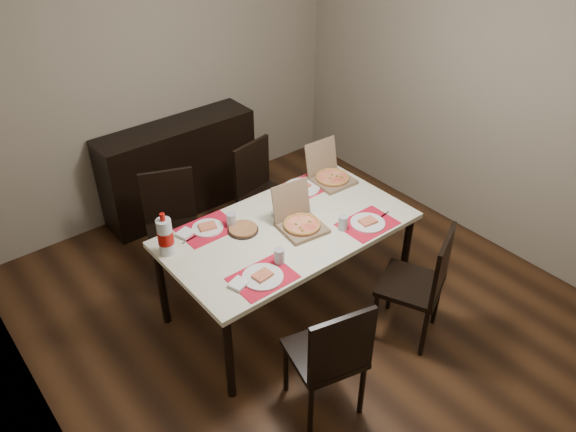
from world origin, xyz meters
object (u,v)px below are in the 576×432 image
object	(u,v)px
sideboard	(180,168)
soda_bottle	(165,237)
dining_table	(288,235)
pizza_box_center	(300,221)
chair_near_right	(422,281)
chair_far_right	(262,189)
chair_near_left	(330,355)
chair_far_left	(173,223)
dip_bowl	(281,213)

from	to	relation	value
sideboard	soda_bottle	world-z (taller)	soda_bottle
dining_table	pizza_box_center	distance (m)	0.15
chair_near_right	chair_far_right	distance (m)	1.69
chair_near_left	pizza_box_center	bearing A→B (deg)	60.82
chair_far_left	dip_bowl	world-z (taller)	chair_far_left
dining_table	soda_bottle	size ratio (longest dim) A/B	5.64
dining_table	soda_bottle	bearing A→B (deg)	160.62
chair_far_left	chair_far_right	bearing A→B (deg)	-2.94
dining_table	chair_near_left	size ratio (longest dim) A/B	1.94
dining_table	pizza_box_center	world-z (taller)	pizza_box_center
soda_bottle	chair_near_left	bearing A→B (deg)	-71.89
dip_bowl	soda_bottle	bearing A→B (deg)	171.47
soda_bottle	chair_far_right	bearing A→B (deg)	24.68
dining_table	soda_bottle	world-z (taller)	soda_bottle
pizza_box_center	chair_far_left	bearing A→B (deg)	119.88
pizza_box_center	dip_bowl	size ratio (longest dim) A/B	2.80
chair_far_right	chair_near_left	bearing A→B (deg)	-114.73
chair_far_right	chair_near_right	bearing A→B (deg)	-85.45
dining_table	chair_near_left	xyz separation A→B (m)	(-0.42, -0.93, -0.17)
dining_table	chair_far_left	distance (m)	1.02
chair_far_left	soda_bottle	size ratio (longest dim) A/B	2.91
dining_table	pizza_box_center	size ratio (longest dim) A/B	4.87
chair_far_left	chair_far_right	distance (m)	0.87
sideboard	chair_far_left	size ratio (longest dim) A/B	1.61
dining_table	dip_bowl	world-z (taller)	dip_bowl
chair_near_right	dip_bowl	xyz separation A→B (m)	(-0.47, 0.99, 0.25)
soda_bottle	pizza_box_center	bearing A→B (deg)	-20.98
chair_far_right	pizza_box_center	xyz separation A→B (m)	(-0.33, -0.90, 0.29)
sideboard	chair_near_right	xyz separation A→B (m)	(0.46, -2.57, 0.06)
dining_table	pizza_box_center	bearing A→B (deg)	-37.70
dining_table	chair_far_right	bearing A→B (deg)	65.00
chair_near_left	dip_bowl	xyz separation A→B (m)	(0.48, 1.08, 0.25)
sideboard	chair_far_left	xyz separation A→B (m)	(-0.54, -0.85, 0.06)
chair_near_left	soda_bottle	world-z (taller)	soda_bottle
chair_far_right	dip_bowl	xyz separation A→B (m)	(-0.33, -0.69, 0.25)
chair_near_left	chair_far_right	bearing A→B (deg)	65.27
sideboard	pizza_box_center	bearing A→B (deg)	-90.07
dining_table	chair_far_left	size ratio (longest dim) A/B	1.94
sideboard	dip_bowl	distance (m)	1.61
sideboard	chair_near_left	bearing A→B (deg)	-100.45
pizza_box_center	soda_bottle	bearing A→B (deg)	159.02
sideboard	chair_near_left	xyz separation A→B (m)	(-0.49, -2.66, 0.06)
chair_far_left	chair_near_left	bearing A→B (deg)	-88.34
chair_far_left	pizza_box_center	distance (m)	1.12
dining_table	chair_near_right	bearing A→B (deg)	-57.70
chair_near_right	dining_table	bearing A→B (deg)	122.30
dip_bowl	chair_far_left	bearing A→B (deg)	126.08
chair_near_left	chair_near_right	size ratio (longest dim) A/B	1.00
sideboard	chair_near_left	size ratio (longest dim) A/B	1.61
chair_near_left	dip_bowl	distance (m)	1.21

